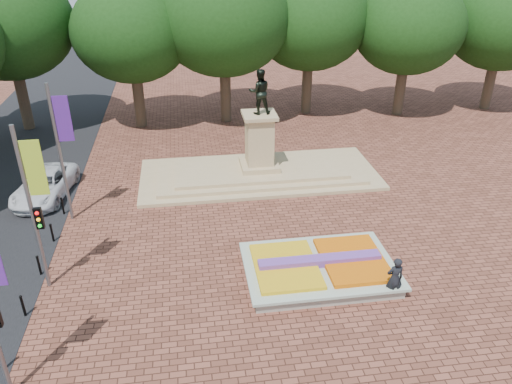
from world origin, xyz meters
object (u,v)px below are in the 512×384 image
at_px(van, 45,185).
at_px(pedestrian, 395,279).
at_px(flower_bed, 320,268).
at_px(monument, 259,162).

relative_size(van, pedestrian, 2.72).
xyz_separation_m(flower_bed, monument, (-1.03, 10.00, 0.50)).
distance_m(flower_bed, monument, 10.07).
distance_m(monument, pedestrian, 12.37).
bearing_deg(pedestrian, flower_bed, -37.49).
distance_m(monument, van, 12.03).
bearing_deg(pedestrian, monument, -74.09).
height_order(flower_bed, pedestrian, pedestrian).
relative_size(monument, pedestrian, 7.41).
bearing_deg(flower_bed, pedestrian, -36.94).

